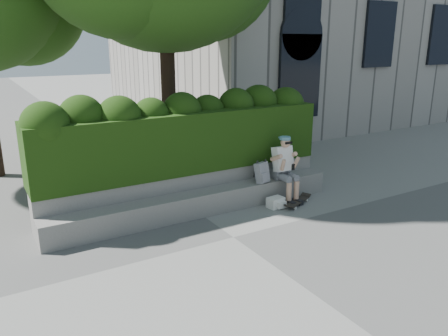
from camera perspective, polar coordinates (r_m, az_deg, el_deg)
ground at (r=7.71m, az=1.23°, el=-9.03°), size 80.00×80.00×0.00m
bench_ledge at (r=8.62m, az=-3.15°, el=-4.61°), size 6.00×0.45×0.45m
planter_wall at (r=8.97m, az=-4.56°, el=-2.77°), size 6.00×0.50×0.75m
hedge at (r=8.90m, az=-5.34°, el=3.58°), size 6.00×1.00×1.20m
person at (r=9.31m, az=7.89°, el=0.27°), size 0.40×0.76×1.38m
skateboard at (r=9.27m, az=9.61°, el=-4.32°), size 0.82×0.52×0.08m
backpack_plaid at (r=9.10m, az=4.99°, el=-0.60°), size 0.32×0.23×0.43m
backpack_ground at (r=9.04m, az=6.75°, el=-4.49°), size 0.35×0.27×0.21m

